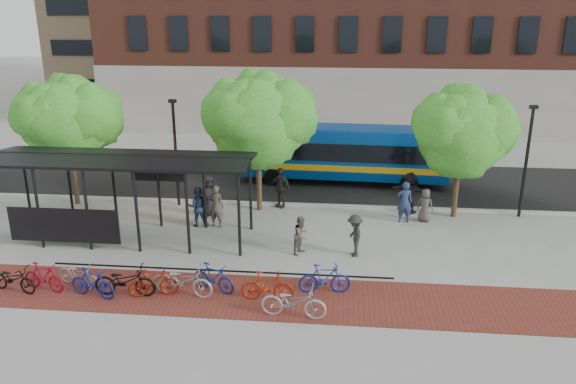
# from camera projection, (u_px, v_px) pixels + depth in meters

# --- Properties ---
(ground) EXTENTS (160.00, 160.00, 0.00)m
(ground) POSITION_uv_depth(u_px,v_px,m) (320.00, 240.00, 23.24)
(ground) COLOR #9E9E99
(ground) RESTS_ON ground
(asphalt_street) EXTENTS (160.00, 8.00, 0.01)m
(asphalt_street) POSITION_uv_depth(u_px,v_px,m) (326.00, 182.00, 30.78)
(asphalt_street) COLOR black
(asphalt_street) RESTS_ON ground
(curb) EXTENTS (160.00, 0.25, 0.12)m
(curb) POSITION_uv_depth(u_px,v_px,m) (323.00, 206.00, 26.99)
(curb) COLOR #B7B7B2
(curb) RESTS_ON ground
(brick_strip) EXTENTS (24.00, 3.00, 0.01)m
(brick_strip) POSITION_uv_depth(u_px,v_px,m) (253.00, 297.00, 18.70)
(brick_strip) COLOR maroon
(brick_strip) RESTS_ON ground
(bike_rack_rail) EXTENTS (12.00, 0.05, 0.95)m
(bike_rack_rail) POSITION_uv_depth(u_px,v_px,m) (220.00, 282.00, 19.67)
(bike_rack_rail) COLOR black
(bike_rack_rail) RESTS_ON ground
(bus_shelter) EXTENTS (10.60, 3.07, 3.60)m
(bus_shelter) POSITION_uv_depth(u_px,v_px,m) (119.00, 168.00, 22.59)
(bus_shelter) COLOR black
(bus_shelter) RESTS_ON ground
(tree_a) EXTENTS (4.90, 4.00, 6.18)m
(tree_a) POSITION_uv_depth(u_px,v_px,m) (69.00, 118.00, 26.16)
(tree_a) COLOR #382619
(tree_a) RESTS_ON ground
(tree_b) EXTENTS (5.15, 4.20, 6.47)m
(tree_b) POSITION_uv_depth(u_px,v_px,m) (260.00, 117.00, 25.25)
(tree_b) COLOR #382619
(tree_b) RESTS_ON ground
(tree_c) EXTENTS (4.66, 3.80, 5.92)m
(tree_c) POSITION_uv_depth(u_px,v_px,m) (464.00, 129.00, 24.54)
(tree_c) COLOR #382619
(tree_c) RESTS_ON ground
(lamp_post_left) EXTENTS (0.35, 0.20, 5.12)m
(lamp_post_left) POSITION_uv_depth(u_px,v_px,m) (176.00, 150.00, 26.41)
(lamp_post_left) COLOR black
(lamp_post_left) RESTS_ON ground
(lamp_post_right) EXTENTS (0.35, 0.20, 5.12)m
(lamp_post_right) POSITION_uv_depth(u_px,v_px,m) (527.00, 159.00, 24.92)
(lamp_post_right) COLOR black
(lamp_post_right) RESTS_ON ground
(bus) EXTENTS (11.35, 3.06, 3.04)m
(bus) POSITION_uv_depth(u_px,v_px,m) (341.00, 151.00, 30.30)
(bus) COLOR #083E93
(bus) RESTS_ON ground
(bike_0) EXTENTS (1.89, 1.01, 0.95)m
(bike_0) POSITION_uv_depth(u_px,v_px,m) (13.00, 279.00, 18.90)
(bike_0) COLOR black
(bike_0) RESTS_ON ground
(bike_1) EXTENTS (1.73, 0.90, 1.00)m
(bike_1) POSITION_uv_depth(u_px,v_px,m) (44.00, 277.00, 18.97)
(bike_1) COLOR maroon
(bike_1) RESTS_ON ground
(bike_2) EXTENTS (1.84, 1.13, 0.91)m
(bike_2) POSITION_uv_depth(u_px,v_px,m) (78.00, 274.00, 19.26)
(bike_2) COLOR #9C9C9F
(bike_2) RESTS_ON ground
(bike_3) EXTENTS (1.77, 0.90, 1.03)m
(bike_3) POSITION_uv_depth(u_px,v_px,m) (92.00, 283.00, 18.52)
(bike_3) COLOR navy
(bike_3) RESTS_ON ground
(bike_4) EXTENTS (2.08, 0.79, 1.08)m
(bike_4) POSITION_uv_depth(u_px,v_px,m) (125.00, 281.00, 18.61)
(bike_4) COLOR black
(bike_4) RESTS_ON ground
(bike_5) EXTENTS (1.73, 0.86, 1.00)m
(bike_5) POSITION_uv_depth(u_px,v_px,m) (153.00, 283.00, 18.58)
(bike_5) COLOR maroon
(bike_5) RESTS_ON ground
(bike_6) EXTENTS (2.20, 1.07, 1.11)m
(bike_6) POSITION_uv_depth(u_px,v_px,m) (183.00, 280.00, 18.62)
(bike_6) COLOR #959597
(bike_6) RESTS_ON ground
(bike_7) EXTENTS (1.70, 1.08, 0.99)m
(bike_7) POSITION_uv_depth(u_px,v_px,m) (213.00, 278.00, 18.93)
(bike_7) COLOR navy
(bike_7) RESTS_ON ground
(bike_9) EXTENTS (1.74, 0.50, 1.05)m
(bike_9) POSITION_uv_depth(u_px,v_px,m) (267.00, 286.00, 18.31)
(bike_9) COLOR #9F250E
(bike_9) RESTS_ON ground
(bike_10) EXTENTS (2.13, 0.90, 1.09)m
(bike_10) POSITION_uv_depth(u_px,v_px,m) (294.00, 302.00, 17.31)
(bike_10) COLOR gray
(bike_10) RESTS_ON ground
(bike_11) EXTENTS (1.79, 0.68, 1.05)m
(bike_11) POSITION_uv_depth(u_px,v_px,m) (324.00, 279.00, 18.80)
(bike_11) COLOR navy
(bike_11) RESTS_ON ground
(pedestrian_0) EXTENTS (1.10, 0.95, 1.90)m
(pedestrian_0) POSITION_uv_depth(u_px,v_px,m) (209.00, 196.00, 25.58)
(pedestrian_0) COLOR black
(pedestrian_0) RESTS_ON ground
(pedestrian_1) EXTENTS (0.76, 0.57, 1.91)m
(pedestrian_1) POSITION_uv_depth(u_px,v_px,m) (216.00, 206.00, 24.31)
(pedestrian_1) COLOR #433C36
(pedestrian_1) RESTS_ON ground
(pedestrian_2) EXTENTS (0.96, 0.80, 1.79)m
(pedestrian_2) POSITION_uv_depth(u_px,v_px,m) (198.00, 207.00, 24.41)
(pedestrian_2) COLOR #1B2840
(pedestrian_2) RESTS_ON ground
(pedestrian_4) EXTENTS (1.22, 1.00, 1.95)m
(pedestrian_4) POSITION_uv_depth(u_px,v_px,m) (280.00, 187.00, 26.70)
(pedestrian_4) COLOR #272727
(pedestrian_4) RESTS_ON ground
(pedestrian_5) EXTENTS (1.90, 1.15, 1.96)m
(pedestrian_5) POSITION_uv_depth(u_px,v_px,m) (409.00, 192.00, 25.98)
(pedestrian_5) COLOR black
(pedestrian_5) RESTS_ON ground
(pedestrian_6) EXTENTS (0.89, 0.78, 1.53)m
(pedestrian_6) POSITION_uv_depth(u_px,v_px,m) (425.00, 205.00, 24.96)
(pedestrian_6) COLOR #453E37
(pedestrian_6) RESTS_ON ground
(pedestrian_7) EXTENTS (0.71, 0.49, 1.89)m
(pedestrian_7) POSITION_uv_depth(u_px,v_px,m) (404.00, 202.00, 24.83)
(pedestrian_7) COLOR #212F4F
(pedestrian_7) RESTS_ON ground
(pedestrian_8) EXTENTS (0.86, 0.93, 1.53)m
(pedestrian_8) POSITION_uv_depth(u_px,v_px,m) (301.00, 235.00, 21.75)
(pedestrian_8) COLOR brown
(pedestrian_8) RESTS_ON ground
(pedestrian_9) EXTENTS (0.82, 1.18, 1.67)m
(pedestrian_9) POSITION_uv_depth(u_px,v_px,m) (355.00, 236.00, 21.51)
(pedestrian_9) COLOR #262626
(pedestrian_9) RESTS_ON ground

